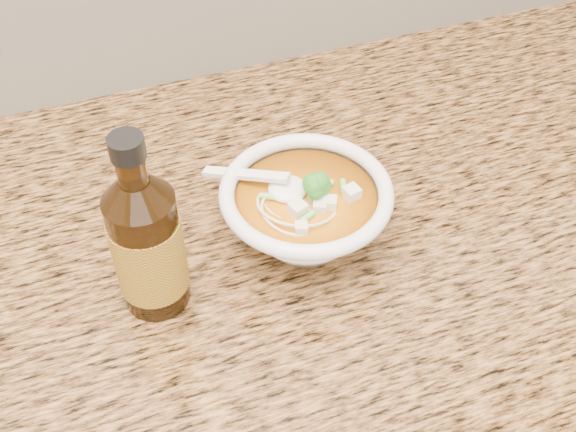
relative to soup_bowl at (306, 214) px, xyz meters
name	(u,v)px	position (x,y,z in m)	size (l,w,h in m)	color
counter_slab	(20,304)	(-0.31, 0.03, -0.06)	(4.00, 0.68, 0.04)	olive
soup_bowl	(306,214)	(0.00, 0.00, 0.00)	(0.18, 0.18, 0.10)	white
hot_sauce_bottle	(147,244)	(-0.17, -0.02, 0.04)	(0.08, 0.08, 0.21)	#311A06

